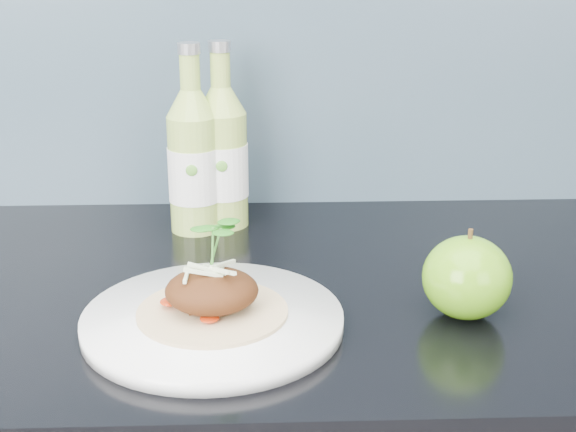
% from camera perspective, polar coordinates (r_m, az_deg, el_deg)
% --- Properties ---
extents(dinner_plate, '(0.28, 0.28, 0.02)m').
position_cam_1_polar(dinner_plate, '(0.84, -5.37, -7.40)').
color(dinner_plate, white).
rests_on(dinner_plate, kitchen_counter).
extents(pork_taco, '(0.16, 0.16, 0.10)m').
position_cam_1_polar(pork_taco, '(0.82, -5.45, -5.12)').
color(pork_taco, tan).
rests_on(pork_taco, dinner_plate).
extents(green_apple, '(0.11, 0.11, 0.10)m').
position_cam_1_polar(green_apple, '(0.86, 12.60, -4.29)').
color(green_apple, '#428C0F').
rests_on(green_apple, kitchen_counter).
extents(cider_bottle_left, '(0.09, 0.09, 0.25)m').
position_cam_1_polar(cider_bottle_left, '(1.08, -6.74, 3.86)').
color(cider_bottle_left, '#9CBE4F').
rests_on(cider_bottle_left, kitchen_counter).
extents(cider_bottle_right, '(0.09, 0.09, 0.25)m').
position_cam_1_polar(cider_bottle_right, '(1.10, -4.67, 4.16)').
color(cider_bottle_right, '#9CB94D').
rests_on(cider_bottle_right, kitchen_counter).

